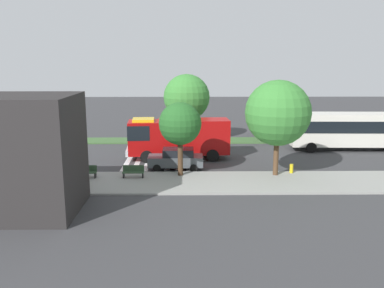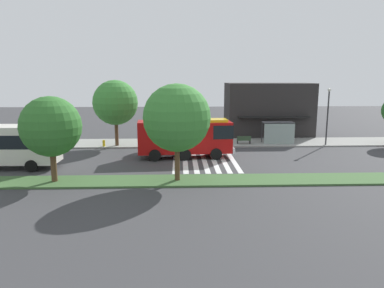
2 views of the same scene
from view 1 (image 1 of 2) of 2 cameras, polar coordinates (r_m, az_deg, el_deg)
ground_plane at (r=38.24m, az=-1.89°, el=-1.73°), size 120.00×120.00×0.00m
sidewalk at (r=30.16m, az=-2.20°, el=-5.32°), size 60.00×5.37×0.14m
median_strip at (r=45.24m, az=-1.72°, el=0.48°), size 60.00×3.00×0.14m
crosswalk at (r=38.32m, az=-4.47°, el=-1.73°), size 5.85×10.23×0.01m
fire_truck at (r=36.88m, az=-2.32°, el=1.04°), size 9.28×3.25×3.73m
parked_car_west at (r=33.68m, az=-2.19°, el=-2.04°), size 4.45×2.07×1.73m
transit_bus at (r=43.42m, az=21.10°, el=2.02°), size 11.85×3.11×3.67m
bus_stop_shelter at (r=32.87m, az=-21.37°, el=-1.42°), size 3.50×1.40×2.46m
bench_near_shelter at (r=32.01m, az=-14.46°, el=-3.71°), size 1.60×0.50×0.90m
bench_west_of_shelter at (r=31.36m, az=-8.11°, el=-3.77°), size 1.60×0.50×0.90m
sidewalk_tree_west at (r=31.50m, az=11.78°, el=4.21°), size 4.93×4.93×7.26m
sidewalk_tree_center at (r=30.88m, az=-1.65°, el=2.77°), size 3.21×3.21×5.60m
median_tree_far_west at (r=45.52m, az=10.83°, el=5.62°), size 4.37×4.37×6.27m
median_tree_west at (r=44.55m, az=-0.75°, el=6.47°), size 4.96×4.96×7.15m
fire_hydrant at (r=33.15m, az=13.57°, el=-3.31°), size 0.28×0.28×0.70m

